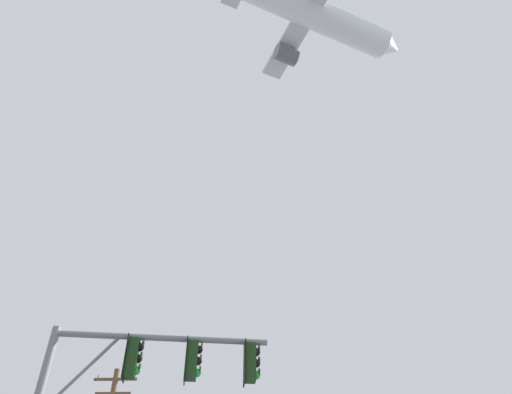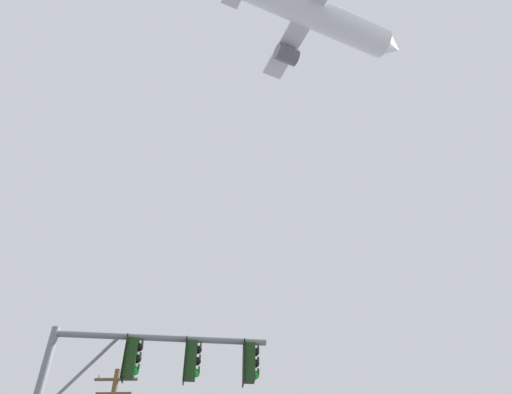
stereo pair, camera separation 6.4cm
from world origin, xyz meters
name	(u,v)px [view 1 (the left image)]	position (x,y,z in m)	size (l,w,h in m)	color
signal_pole_near	(133,389)	(-2.84, 8.10, 4.64)	(5.19, 0.97, 6.02)	slate
airplane	(311,13)	(5.49, 25.37, 49.86)	(22.19, 17.14, 6.38)	white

